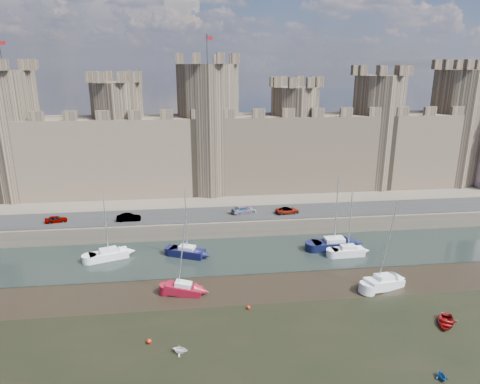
{
  "coord_description": "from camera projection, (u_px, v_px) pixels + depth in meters",
  "views": [
    {
      "loc": [
        -1.49,
        -30.13,
        25.46
      ],
      "look_at": [
        4.69,
        22.0,
        9.73
      ],
      "focal_mm": 32.0,
      "sensor_mm": 36.0,
      "label": 1
    }
  ],
  "objects": [
    {
      "name": "dinghy_5",
      "position": [
        442.0,
        376.0,
        35.92
      ],
      "size": [
        1.12,
        1.29,
        0.67
      ],
      "primitive_type": "imported",
      "rotation": [
        1.57,
        0.0,
        -0.02
      ],
      "color": "navy",
      "rests_on": "ground"
    },
    {
      "name": "ground",
      "position": [
        216.0,
        378.0,
        36.13
      ],
      "size": [
        160.0,
        160.0,
        0.0
      ],
      "primitive_type": "plane",
      "color": "black",
      "rests_on": "ground"
    },
    {
      "name": "castle",
      "position": [
        195.0,
        143.0,
        78.37
      ],
      "size": [
        108.5,
        11.0,
        29.0
      ],
      "color": "#42382B",
      "rests_on": "quay"
    },
    {
      "name": "quay",
      "position": [
        198.0,
        180.0,
        92.85
      ],
      "size": [
        160.0,
        60.0,
        2.5
      ],
      "primitive_type": "cube",
      "color": "#4C443A",
      "rests_on": "ground"
    },
    {
      "name": "sailboat_2",
      "position": [
        348.0,
        251.0,
        58.92
      ],
      "size": [
        4.48,
        1.86,
        9.55
      ],
      "rotation": [
        0.0,
        0.0,
        0.03
      ],
      "color": "silver",
      "rests_on": "ground"
    },
    {
      "name": "buoy_3",
      "position": [
        249.0,
        307.0,
        46.23
      ],
      "size": [
        0.42,
        0.42,
        0.42
      ],
      "primitive_type": "sphere",
      "color": "red",
      "rests_on": "ground"
    },
    {
      "name": "car_0",
      "position": [
        56.0,
        219.0,
        64.36
      ],
      "size": [
        3.34,
        1.83,
        1.08
      ],
      "primitive_type": "imported",
      "rotation": [
        0.0,
        0.0,
        1.75
      ],
      "color": "gray",
      "rests_on": "quay"
    },
    {
      "name": "water_channel",
      "position": [
        205.0,
        256.0,
        58.95
      ],
      "size": [
        160.0,
        12.0,
        0.08
      ],
      "primitive_type": "cube",
      "color": "black",
      "rests_on": "ground"
    },
    {
      "name": "road",
      "position": [
        202.0,
        215.0,
        67.74
      ],
      "size": [
        160.0,
        7.0,
        0.1
      ],
      "primitive_type": "cube",
      "color": "black",
      "rests_on": "quay"
    },
    {
      "name": "sailboat_4",
      "position": [
        184.0,
        289.0,
        49.09
      ],
      "size": [
        4.43,
        2.5,
        9.77
      ],
      "rotation": [
        0.0,
        0.0,
        -0.22
      ],
      "color": "maroon",
      "rests_on": "ground"
    },
    {
      "name": "dinghy_3",
      "position": [
        180.0,
        350.0,
        39.13
      ],
      "size": [
        1.78,
        1.65,
        0.78
      ],
      "primitive_type": "imported",
      "rotation": [
        1.57,
        0.0,
        1.27
      ],
      "color": "white",
      "rests_on": "ground"
    },
    {
      "name": "buoy_1",
      "position": [
        149.0,
        341.0,
        40.55
      ],
      "size": [
        0.46,
        0.46,
        0.46
      ],
      "primitive_type": "sphere",
      "color": "red",
      "rests_on": "ground"
    },
    {
      "name": "car_1",
      "position": [
        129.0,
        217.0,
        64.98
      ],
      "size": [
        3.63,
        1.35,
        1.18
      ],
      "primitive_type": "imported",
      "rotation": [
        0.0,
        0.0,
        1.6
      ],
      "color": "gray",
      "rests_on": "quay"
    },
    {
      "name": "car_3",
      "position": [
        287.0,
        211.0,
        68.28
      ],
      "size": [
        4.01,
        2.25,
        1.06
      ],
      "primitive_type": "imported",
      "rotation": [
        0.0,
        0.0,
        1.7
      ],
      "color": "gray",
      "rests_on": "quay"
    },
    {
      "name": "car_2",
      "position": [
        244.0,
        210.0,
        68.4
      ],
      "size": [
        4.43,
        2.84,
        1.2
      ],
      "primitive_type": "imported",
      "rotation": [
        0.0,
        0.0,
        1.88
      ],
      "color": "gray",
      "rests_on": "quay"
    },
    {
      "name": "sailboat_1",
      "position": [
        187.0,
        252.0,
        58.68
      ],
      "size": [
        5.16,
        3.71,
        9.66
      ],
      "rotation": [
        0.0,
        0.0,
        -0.43
      ],
      "color": "black",
      "rests_on": "ground"
    },
    {
      "name": "dinghy_4",
      "position": [
        446.0,
        322.0,
        43.41
      ],
      "size": [
        3.72,
        3.97,
        0.67
      ],
      "primitive_type": "imported",
      "rotation": [
        1.57,
        0.0,
        5.69
      ],
      "color": "maroon",
      "rests_on": "ground"
    },
    {
      "name": "sailboat_3",
      "position": [
        334.0,
        244.0,
        61.02
      ],
      "size": [
        6.23,
        2.59,
        10.81
      ],
      "rotation": [
        0.0,
        0.0,
        0.03
      ],
      "color": "black",
      "rests_on": "ground"
    },
    {
      "name": "sailboat_5",
      "position": [
        384.0,
        282.0,
        50.46
      ],
      "size": [
        5.34,
        3.5,
        10.75
      ],
      "rotation": [
        0.0,
        0.0,
        0.34
      ],
      "color": "silver",
      "rests_on": "ground"
    },
    {
      "name": "sailboat_0",
      "position": [
        109.0,
        254.0,
        57.94
      ],
      "size": [
        5.4,
        3.5,
        9.42
      ],
      "rotation": [
        0.0,
        0.0,
        0.33
      ],
      "color": "white",
      "rests_on": "ground"
    }
  ]
}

